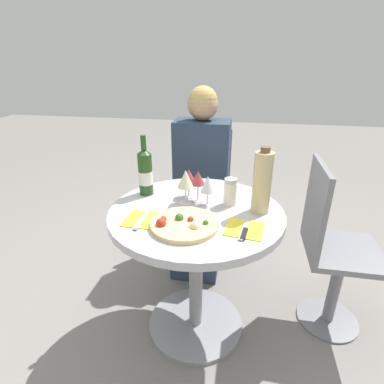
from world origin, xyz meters
name	(u,v)px	position (x,y,z in m)	size (l,w,h in m)	color
ground_plane	(195,324)	(0.00, 0.00, 0.00)	(12.00, 12.00, 0.00)	gray
dining_table	(196,243)	(0.00, 0.00, 0.53)	(0.80, 0.80, 0.72)	gray
chair_behind_diner	(203,195)	(-0.08, 0.74, 0.45)	(0.36, 0.36, 0.91)	slate
seated_diner	(200,191)	(-0.08, 0.60, 0.54)	(0.36, 0.46, 1.21)	#28384C
chair_empty_side	(330,252)	(0.67, 0.17, 0.45)	(0.36, 0.36, 0.91)	slate
pizza_large	(184,224)	(-0.02, -0.16, 0.73)	(0.28, 0.28, 0.05)	#E5C17F
wine_bottle	(145,172)	(-0.28, 0.13, 0.83)	(0.07, 0.07, 0.30)	#23471E
tall_carafe	(262,182)	(0.29, 0.04, 0.86)	(0.08, 0.08, 0.30)	tan
sugar_shaker	(230,192)	(0.15, 0.08, 0.78)	(0.06, 0.06, 0.13)	silver
wine_glass_back_left	(189,176)	(-0.06, 0.13, 0.82)	(0.07, 0.07, 0.15)	silver
wine_glass_front_left	(186,179)	(-0.06, 0.06, 0.84)	(0.08, 0.08, 0.17)	silver
wine_glass_front_right	(208,185)	(0.04, 0.06, 0.82)	(0.07, 0.07, 0.14)	silver
wine_glass_center	(198,179)	(-0.01, 0.10, 0.83)	(0.07, 0.07, 0.15)	silver
place_setting_left	(143,219)	(-0.21, -0.14, 0.72)	(0.15, 0.19, 0.01)	yellow
place_setting_right	(244,229)	(0.22, -0.14, 0.72)	(0.17, 0.19, 0.01)	yellow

